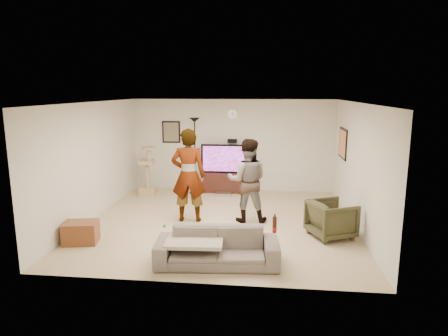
# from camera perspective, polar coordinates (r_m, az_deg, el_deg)

# --- Properties ---
(floor) EXTENTS (5.50, 5.50, 0.02)m
(floor) POSITION_cam_1_polar(r_m,az_deg,el_deg) (8.48, -0.47, -7.78)
(floor) COLOR tan
(floor) RESTS_ON ground
(ceiling) EXTENTS (5.50, 5.50, 0.02)m
(ceiling) POSITION_cam_1_polar(r_m,az_deg,el_deg) (8.02, -0.50, 9.50)
(ceiling) COLOR silver
(ceiling) RESTS_ON wall_back
(wall_back) EXTENTS (5.50, 0.04, 2.50)m
(wall_back) POSITION_cam_1_polar(r_m,az_deg,el_deg) (10.86, 1.21, 3.29)
(wall_back) COLOR silver
(wall_back) RESTS_ON floor
(wall_front) EXTENTS (5.50, 0.04, 2.50)m
(wall_front) POSITION_cam_1_polar(r_m,az_deg,el_deg) (5.51, -3.84, -4.64)
(wall_front) COLOR silver
(wall_front) RESTS_ON floor
(wall_left) EXTENTS (0.04, 5.50, 2.50)m
(wall_left) POSITION_cam_1_polar(r_m,az_deg,el_deg) (8.90, -18.35, 0.94)
(wall_left) COLOR silver
(wall_left) RESTS_ON floor
(wall_right) EXTENTS (0.04, 5.50, 2.50)m
(wall_right) POSITION_cam_1_polar(r_m,az_deg,el_deg) (8.30, 18.72, 0.21)
(wall_right) COLOR silver
(wall_right) RESTS_ON floor
(wall_clock) EXTENTS (0.26, 0.04, 0.26)m
(wall_clock) POSITION_cam_1_polar(r_m,az_deg,el_deg) (10.74, 1.22, 7.76)
(wall_clock) COLOR white
(wall_clock) RESTS_ON wall_back
(wall_speaker) EXTENTS (0.25, 0.10, 0.10)m
(wall_speaker) POSITION_cam_1_polar(r_m,az_deg,el_deg) (10.78, 1.19, 3.93)
(wall_speaker) COLOR black
(wall_speaker) RESTS_ON wall_back
(picture_back) EXTENTS (0.42, 0.03, 0.52)m
(picture_back) POSITION_cam_1_polar(r_m,az_deg,el_deg) (11.07, -7.62, 5.17)
(picture_back) COLOR #6C624E
(picture_back) RESTS_ON wall_back
(picture_right) EXTENTS (0.03, 0.78, 0.62)m
(picture_right) POSITION_cam_1_polar(r_m,az_deg,el_deg) (9.81, 16.73, 3.43)
(picture_right) COLOR #F0844F
(picture_right) RESTS_ON wall_right
(tv_stand) EXTENTS (1.28, 0.45, 0.53)m
(tv_stand) POSITION_cam_1_polar(r_m,az_deg,el_deg) (10.82, 0.18, -2.05)
(tv_stand) COLOR #341610
(tv_stand) RESTS_ON floor
(console_box) EXTENTS (0.40, 0.30, 0.07)m
(console_box) POSITION_cam_1_polar(r_m,az_deg,el_deg) (10.49, -0.09, -3.77)
(console_box) COLOR #B6B6B6
(console_box) RESTS_ON floor
(tv) EXTENTS (1.31, 0.08, 0.78)m
(tv) POSITION_cam_1_polar(r_m,az_deg,el_deg) (10.68, 0.18, 1.36)
(tv) COLOR black
(tv) RESTS_ON tv_stand
(tv_screen) EXTENTS (1.20, 0.01, 0.68)m
(tv_screen) POSITION_cam_1_polar(r_m,az_deg,el_deg) (10.64, 0.16, 1.32)
(tv_screen) COLOR #8942EB
(tv_screen) RESTS_ON tv
(floor_lamp) EXTENTS (0.32, 0.32, 2.03)m
(floor_lamp) POSITION_cam_1_polar(r_m,az_deg,el_deg) (10.55, -4.20, 1.73)
(floor_lamp) COLOR black
(floor_lamp) RESTS_ON floor
(cat_tree) EXTENTS (0.46, 0.46, 1.30)m
(cat_tree) POSITION_cam_1_polar(r_m,az_deg,el_deg) (10.63, -11.03, -0.38)
(cat_tree) COLOR tan
(cat_tree) RESTS_ON floor
(person_left) EXTENTS (0.76, 0.53, 1.98)m
(person_left) POSITION_cam_1_polar(r_m,az_deg,el_deg) (8.31, -5.14, -1.07)
(person_left) COLOR #ADACBA
(person_left) RESTS_ON floor
(person_right) EXTENTS (0.88, 0.70, 1.76)m
(person_right) POSITION_cam_1_polar(r_m,az_deg,el_deg) (8.29, 3.38, -1.83)
(person_right) COLOR #333E87
(person_right) RESTS_ON floor
(sofa) EXTENTS (2.01, 0.92, 0.57)m
(sofa) POSITION_cam_1_polar(r_m,az_deg,el_deg) (6.43, -0.98, -11.34)
(sofa) COLOR #6C5E57
(sofa) RESTS_ON floor
(throw_blanket) EXTENTS (0.94, 0.75, 0.06)m
(throw_blanket) POSITION_cam_1_polar(r_m,az_deg,el_deg) (6.45, -4.22, -10.36)
(throw_blanket) COLOR beige
(throw_blanket) RESTS_ON sofa
(beer_bottle) EXTENTS (0.06, 0.06, 0.25)m
(beer_bottle) POSITION_cam_1_polar(r_m,az_deg,el_deg) (6.24, 7.30, -8.11)
(beer_bottle) COLOR #381408
(beer_bottle) RESTS_ON sofa
(armchair) EXTENTS (1.01, 1.00, 0.70)m
(armchair) POSITION_cam_1_polar(r_m,az_deg,el_deg) (7.80, 15.21, -7.12)
(armchair) COLOR #37351F
(armchair) RESTS_ON floor
(side_table) EXTENTS (0.66, 0.55, 0.39)m
(side_table) POSITION_cam_1_polar(r_m,az_deg,el_deg) (7.75, -19.93, -8.72)
(side_table) COLOR brown
(side_table) RESTS_ON floor
(toy_ball) EXTENTS (0.06, 0.06, 0.06)m
(toy_ball) POSITION_cam_1_polar(r_m,az_deg,el_deg) (8.22, -8.57, -8.23)
(toy_ball) COLOR #08896F
(toy_ball) RESTS_ON floor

